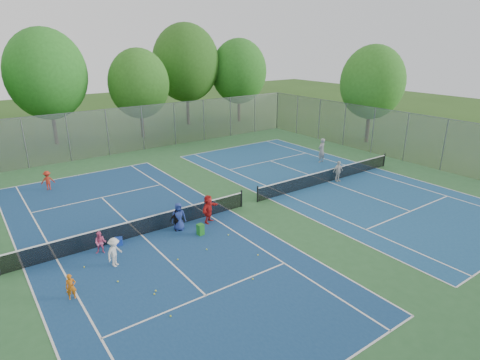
% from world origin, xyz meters
% --- Properties ---
extents(ground, '(120.00, 120.00, 0.00)m').
position_xyz_m(ground, '(0.00, 0.00, 0.00)').
color(ground, '#294E18').
rests_on(ground, ground).
extents(court_pad, '(32.00, 32.00, 0.01)m').
position_xyz_m(court_pad, '(0.00, 0.00, 0.01)').
color(court_pad, '#2D6032').
rests_on(court_pad, ground).
extents(court_left, '(10.97, 23.77, 0.01)m').
position_xyz_m(court_left, '(-7.00, 0.00, 0.02)').
color(court_left, navy).
rests_on(court_left, court_pad).
extents(court_right, '(10.97, 23.77, 0.01)m').
position_xyz_m(court_right, '(7.00, 0.00, 0.02)').
color(court_right, navy).
rests_on(court_right, court_pad).
extents(net_left, '(12.87, 0.10, 0.91)m').
position_xyz_m(net_left, '(-7.00, 0.00, 0.46)').
color(net_left, black).
rests_on(net_left, ground).
extents(net_right, '(12.87, 0.10, 0.91)m').
position_xyz_m(net_right, '(7.00, 0.00, 0.46)').
color(net_right, black).
rests_on(net_right, ground).
extents(fence_north, '(32.00, 0.10, 4.00)m').
position_xyz_m(fence_north, '(0.00, 16.00, 2.00)').
color(fence_north, gray).
rests_on(fence_north, ground).
extents(fence_east, '(0.10, 32.00, 4.00)m').
position_xyz_m(fence_east, '(16.00, 0.00, 2.00)').
color(fence_east, gray).
rests_on(fence_east, ground).
extents(tree_nl, '(7.20, 7.20, 10.69)m').
position_xyz_m(tree_nl, '(-6.00, 23.00, 6.54)').
color(tree_nl, '#443326').
rests_on(tree_nl, ground).
extents(tree_nc, '(6.00, 6.00, 8.85)m').
position_xyz_m(tree_nc, '(2.00, 21.00, 5.39)').
color(tree_nc, '#443326').
rests_on(tree_nc, ground).
extents(tree_nr, '(7.60, 7.60, 11.42)m').
position_xyz_m(tree_nr, '(9.00, 24.00, 7.04)').
color(tree_nr, '#443326').
rests_on(tree_nr, ground).
extents(tree_ne, '(6.60, 6.60, 9.77)m').
position_xyz_m(tree_ne, '(15.00, 22.00, 5.97)').
color(tree_ne, '#443326').
rests_on(tree_ne, ground).
extents(tree_side_e, '(6.00, 6.00, 9.20)m').
position_xyz_m(tree_side_e, '(19.00, 6.00, 5.74)').
color(tree_side_e, '#443326').
rests_on(tree_side_e, ground).
extents(ball_crate, '(0.51, 0.51, 0.34)m').
position_xyz_m(ball_crate, '(-8.31, -0.29, 0.17)').
color(ball_crate, '#173AB2').
rests_on(ball_crate, ground).
extents(ball_hopper, '(0.34, 0.34, 0.60)m').
position_xyz_m(ball_hopper, '(-4.50, -1.76, 0.30)').
color(ball_hopper, '#268C28').
rests_on(ball_hopper, ground).
extents(student_a, '(0.42, 0.31, 1.08)m').
position_xyz_m(student_a, '(-11.29, -3.52, 0.54)').
color(student_a, '#C86412').
rests_on(student_a, ground).
extents(student_b, '(0.68, 0.63, 1.11)m').
position_xyz_m(student_b, '(-9.25, -0.65, 0.56)').
color(student_b, '#E05788').
rests_on(student_b, ground).
extents(student_c, '(1.02, 0.91, 1.37)m').
position_xyz_m(student_c, '(-9.09, -2.14, 0.68)').
color(student_c, silver).
rests_on(student_c, ground).
extents(student_d, '(0.75, 0.42, 1.20)m').
position_xyz_m(student_d, '(-5.26, -0.60, 0.60)').
color(student_d, black).
rests_on(student_d, ground).
extents(student_e, '(0.87, 0.71, 1.53)m').
position_xyz_m(student_e, '(-5.13, -0.60, 0.77)').
color(student_e, navy).
rests_on(student_e, ground).
extents(student_f, '(1.52, 1.13, 1.59)m').
position_xyz_m(student_f, '(-3.36, -0.71, 0.80)').
color(student_f, red).
rests_on(student_f, ground).
extents(child_far_baseline, '(0.93, 0.64, 1.32)m').
position_xyz_m(child_far_baseline, '(-9.39, 9.91, 0.66)').
color(child_far_baseline, '#B02919').
rests_on(child_far_baseline, ground).
extents(instructor, '(0.79, 0.58, 2.00)m').
position_xyz_m(instructor, '(10.17, 3.72, 1.00)').
color(instructor, gray).
rests_on(instructor, ground).
extents(teen_court_b, '(0.92, 0.46, 1.51)m').
position_xyz_m(teen_court_b, '(7.62, -0.27, 0.76)').
color(teen_court_b, silver).
rests_on(teen_court_b, ground).
extents(tennis_ball_0, '(0.07, 0.07, 0.07)m').
position_xyz_m(tennis_ball_0, '(-8.62, -5.17, 0.03)').
color(tennis_ball_0, gold).
rests_on(tennis_ball_0, ground).
extents(tennis_ball_1, '(0.07, 0.07, 0.07)m').
position_xyz_m(tennis_ball_1, '(-8.71, -6.75, 0.03)').
color(tennis_ball_1, '#B3D030').
rests_on(tennis_ball_1, ground).
extents(tennis_ball_2, '(0.07, 0.07, 0.07)m').
position_xyz_m(tennis_ball_2, '(-8.49, -4.99, 0.03)').
color(tennis_ball_2, '#E7F238').
rests_on(tennis_ball_2, ground).
extents(tennis_ball_3, '(0.07, 0.07, 0.07)m').
position_xyz_m(tennis_ball_3, '(-4.83, -6.60, 0.03)').
color(tennis_ball_3, yellow).
rests_on(tennis_ball_3, ground).
extents(tennis_ball_4, '(0.07, 0.07, 0.07)m').
position_xyz_m(tennis_ball_4, '(-3.40, -2.69, 0.03)').
color(tennis_ball_4, '#BDDA32').
rests_on(tennis_ball_4, ground).
extents(tennis_ball_5, '(0.07, 0.07, 0.07)m').
position_xyz_m(tennis_ball_5, '(-9.49, -3.47, 0.03)').
color(tennis_ball_5, '#E1EF37').
rests_on(tennis_ball_5, ground).
extents(tennis_ball_6, '(0.07, 0.07, 0.07)m').
position_xyz_m(tennis_ball_6, '(-5.09, -3.32, 0.03)').
color(tennis_ball_6, '#CBF438').
rests_on(tennis_ball_6, ground).
extents(tennis_ball_7, '(0.07, 0.07, 0.07)m').
position_xyz_m(tennis_ball_7, '(-3.42, -5.17, 0.03)').
color(tennis_ball_7, '#CFD631').
rests_on(tennis_ball_7, ground).
extents(tennis_ball_8, '(0.07, 0.07, 0.07)m').
position_xyz_m(tennis_ball_8, '(-6.65, -3.34, 0.03)').
color(tennis_ball_8, '#AFC22D').
rests_on(tennis_ball_8, ground).
extents(tennis_ball_9, '(0.07, 0.07, 0.07)m').
position_xyz_m(tennis_ball_9, '(-10.29, -1.50, 0.03)').
color(tennis_ball_9, gold).
rests_on(tennis_ball_9, ground).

